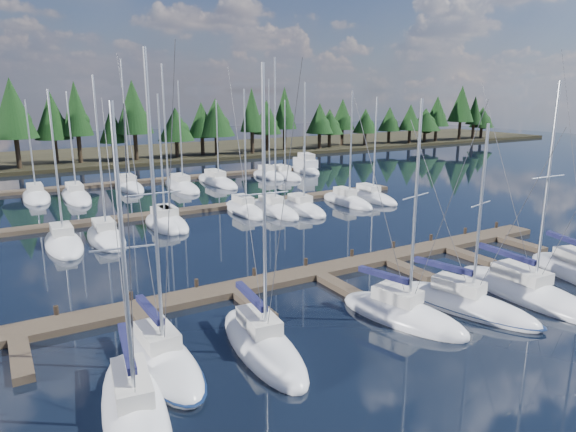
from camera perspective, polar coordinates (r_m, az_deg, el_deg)
ground at (r=45.21m, az=-5.49°, el=-1.97°), size 260.00×260.00×0.00m
far_shore at (r=101.90m, az=-20.01°, el=6.22°), size 220.00×30.00×0.60m
main_dock at (r=34.62m, az=3.45°, el=-6.56°), size 44.00×6.13×0.90m
back_docks at (r=63.02m, az=-13.06°, el=2.41°), size 50.00×21.80×0.40m
front_sailboat_0 at (r=21.70m, az=-16.64°, el=-20.23°), size 3.69×9.96×12.71m
front_sailboat_1 at (r=24.95m, az=-13.90°, el=-15.20°), size 2.98×8.37×14.67m
front_sailboat_2 at (r=25.57m, az=-2.89°, el=-14.02°), size 3.41×8.88×14.16m
front_sailboat_3 at (r=29.28m, az=12.54°, el=-10.62°), size 4.66×8.18×12.65m
front_sailboat_4 at (r=31.54m, az=18.95°, el=-9.27°), size 4.82×9.43×11.36m
front_sailboat_5 at (r=34.74m, az=24.93°, el=-7.68°), size 3.51×10.32×13.56m
back_sailboat_rows at (r=58.77m, az=-11.95°, el=1.73°), size 43.63×31.92×16.78m
motor_yacht_right at (r=80.24m, az=1.93°, el=5.36°), size 4.90×9.66×4.62m
tree_line at (r=91.32m, az=-20.36°, el=9.93°), size 184.34×11.61×13.57m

